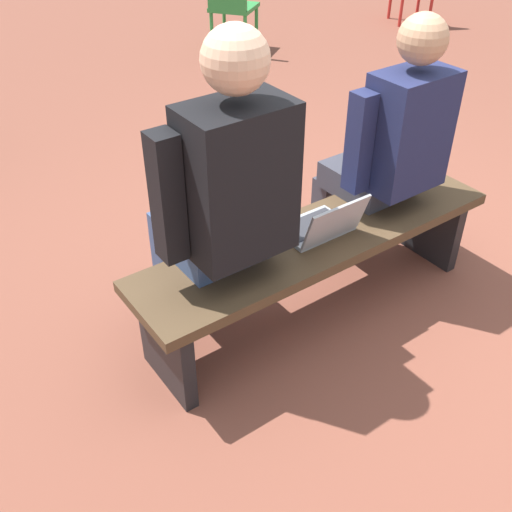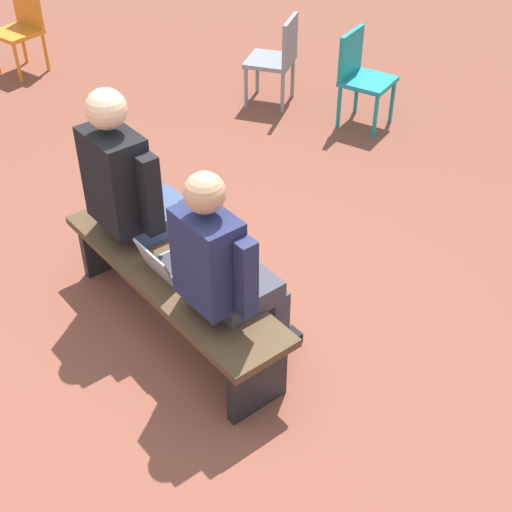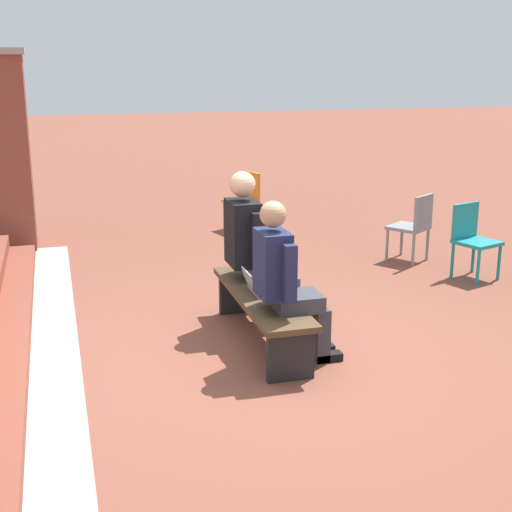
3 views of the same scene
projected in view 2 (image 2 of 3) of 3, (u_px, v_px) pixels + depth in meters
ground_plane at (190, 369)px, 4.16m from camera, size 60.00×60.00×0.00m
bench at (172, 284)px, 4.22m from camera, size 1.80×0.44×0.45m
person_student at (225, 269)px, 3.75m from camera, size 0.54×0.68×1.34m
person_adult at (135, 190)px, 4.29m from camera, size 0.60×0.76×1.44m
laptop at (169, 266)px, 4.12m from camera, size 0.32×0.29×0.21m
plastic_chair_foreground at (21, 25)px, 7.27m from camera, size 0.51×0.51×0.84m
plastic_chair_near_bench_right at (361, 73)px, 6.32m from camera, size 0.53×0.53×0.84m
plastic_chair_by_pillar at (278, 56)px, 6.63m from camera, size 0.58×0.58×0.84m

